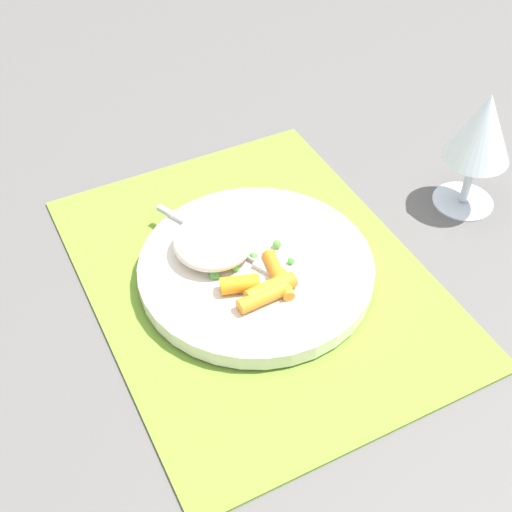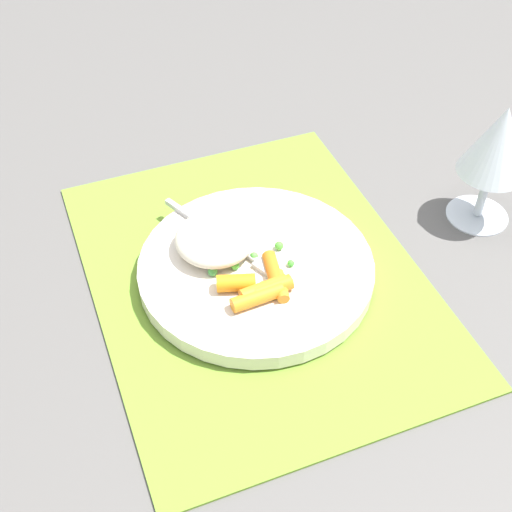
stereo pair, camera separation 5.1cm
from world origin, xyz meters
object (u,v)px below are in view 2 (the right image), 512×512
fork (238,249)px  wine_glass (496,142)px  carrot_portion (261,287)px  plate (256,269)px  rice_mound (215,239)px

fork → wine_glass: wine_glass is taller
carrot_portion → wine_glass: bearing=98.8°
carrot_portion → fork: size_ratio=0.43×
plate → wine_glass: (-0.00, 0.28, 0.09)m
rice_mound → fork: bearing=63.1°
carrot_portion → rice_mound: bearing=-162.8°
plate → wine_glass: bearing=90.9°
fork → plate: bearing=25.4°
wine_glass → plate: bearing=-89.1°
plate → wine_glass: 0.29m
carrot_portion → fork: (-0.06, -0.00, -0.00)m
plate → carrot_portion: (0.04, -0.01, 0.02)m
fork → wine_glass: 0.30m
plate → rice_mound: bearing=-136.6°
rice_mound → plate: bearing=43.4°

